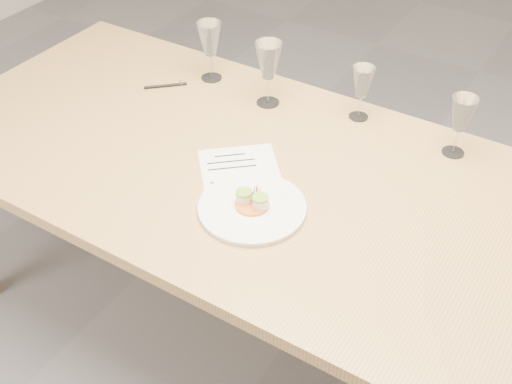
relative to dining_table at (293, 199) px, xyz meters
The scene contains 9 objects.
ground 0.68m from the dining_table, ahead, with size 7.00×7.00×0.00m, color slate.
dining_table is the anchor object (origin of this frame).
dinner_plate 0.19m from the dining_table, 101.54° to the right, with size 0.30×0.30×0.08m.
recipe_sheet 0.17m from the dining_table, 156.80° to the right, with size 0.36×0.37×0.00m.
ballpoint_pen 0.68m from the dining_table, 160.90° to the left, with size 0.12×0.11×0.01m.
wine_glass_0 0.68m from the dining_table, 146.52° to the left, with size 0.09×0.09×0.21m.
wine_glass_1 0.48m from the dining_table, 131.28° to the left, with size 0.09×0.09×0.22m.
wine_glass_2 0.45m from the dining_table, 87.84° to the left, with size 0.07×0.07×0.18m.
wine_glass_3 0.55m from the dining_table, 47.55° to the left, with size 0.08×0.08×0.19m.
Camera 1 is at (0.67, -1.28, 1.91)m, focal length 45.00 mm.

